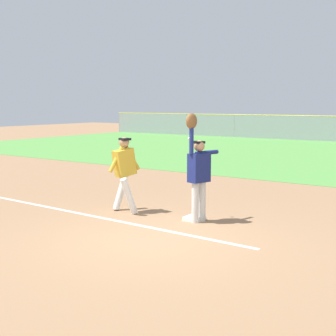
% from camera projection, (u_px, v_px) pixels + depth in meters
% --- Properties ---
extents(ground_plane, '(77.09, 77.09, 0.00)m').
position_uv_depth(ground_plane, '(155.00, 240.00, 8.72)').
color(ground_plane, '#936D4C').
extents(chalk_foul_line, '(12.00, 0.52, 0.01)m').
position_uv_depth(chalk_foul_line, '(37.00, 205.00, 11.73)').
color(chalk_foul_line, white).
rests_on(chalk_foul_line, ground_plane).
extents(first_base, '(0.40, 0.40, 0.08)m').
position_uv_depth(first_base, '(194.00, 218.00, 10.19)').
color(first_base, white).
rests_on(first_base, ground_plane).
extents(fielder, '(0.37, 0.89, 2.28)m').
position_uv_depth(fielder, '(198.00, 169.00, 9.91)').
color(fielder, silver).
rests_on(fielder, ground_plane).
extents(runner, '(0.76, 0.83, 1.72)m').
position_uv_depth(runner, '(124.00, 169.00, 10.83)').
color(runner, white).
rests_on(runner, ground_plane).
extents(baseball, '(0.07, 0.07, 0.07)m').
position_uv_depth(baseball, '(190.00, 139.00, 10.18)').
color(baseball, white).
extents(parked_car_blue, '(4.48, 2.28, 1.25)m').
position_uv_depth(parked_car_blue, '(325.00, 128.00, 34.68)').
color(parked_car_blue, '#23389E').
rests_on(parked_car_blue, ground_plane).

